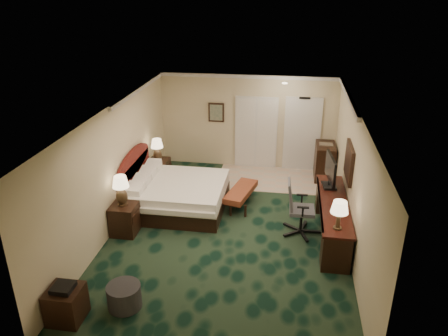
# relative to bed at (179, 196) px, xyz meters

# --- Properties ---
(floor) EXTENTS (5.00, 7.50, 0.00)m
(floor) POSITION_rel_bed_xyz_m (1.32, -0.87, -0.34)
(floor) COLOR black
(floor) RESTS_ON ground
(ceiling) EXTENTS (5.00, 7.50, 0.00)m
(ceiling) POSITION_rel_bed_xyz_m (1.32, -0.87, 2.36)
(ceiling) COLOR white
(ceiling) RESTS_ON wall_back
(wall_back) EXTENTS (5.00, 0.00, 2.70)m
(wall_back) POSITION_rel_bed_xyz_m (1.32, 2.88, 1.01)
(wall_back) COLOR beige
(wall_back) RESTS_ON ground
(wall_front) EXTENTS (5.00, 0.00, 2.70)m
(wall_front) POSITION_rel_bed_xyz_m (1.32, -4.62, 1.01)
(wall_front) COLOR beige
(wall_front) RESTS_ON ground
(wall_left) EXTENTS (0.00, 7.50, 2.70)m
(wall_left) POSITION_rel_bed_xyz_m (-1.18, -0.87, 1.01)
(wall_left) COLOR beige
(wall_left) RESTS_ON ground
(wall_right) EXTENTS (0.00, 7.50, 2.70)m
(wall_right) POSITION_rel_bed_xyz_m (3.82, -0.87, 1.01)
(wall_right) COLOR beige
(wall_right) RESTS_ON ground
(crown_molding) EXTENTS (5.00, 7.50, 0.10)m
(crown_molding) POSITION_rel_bed_xyz_m (1.32, -0.87, 2.31)
(crown_molding) COLOR silver
(crown_molding) RESTS_ON wall_back
(tile_patch) EXTENTS (3.20, 1.70, 0.01)m
(tile_patch) POSITION_rel_bed_xyz_m (2.22, 2.03, -0.34)
(tile_patch) COLOR beige
(tile_patch) RESTS_ON ground
(headboard) EXTENTS (0.12, 2.00, 1.40)m
(headboard) POSITION_rel_bed_xyz_m (-1.12, 0.13, 0.36)
(headboard) COLOR #510F0B
(headboard) RESTS_ON ground
(entry_door) EXTENTS (1.02, 0.06, 2.18)m
(entry_door) POSITION_rel_bed_xyz_m (2.87, 2.85, 0.71)
(entry_door) COLOR silver
(entry_door) RESTS_ON ground
(closet_doors) EXTENTS (1.20, 0.06, 2.10)m
(closet_doors) POSITION_rel_bed_xyz_m (1.57, 2.84, 0.71)
(closet_doors) COLOR beige
(closet_doors) RESTS_ON ground
(wall_art) EXTENTS (0.45, 0.06, 0.55)m
(wall_art) POSITION_rel_bed_xyz_m (0.42, 2.84, 1.26)
(wall_art) COLOR #446055
(wall_art) RESTS_ON wall_back
(wall_mirror) EXTENTS (0.05, 0.95, 0.75)m
(wall_mirror) POSITION_rel_bed_xyz_m (3.78, -0.27, 1.21)
(wall_mirror) COLOR white
(wall_mirror) RESTS_ON wall_right
(bed) EXTENTS (2.15, 1.99, 0.68)m
(bed) POSITION_rel_bed_xyz_m (0.00, 0.00, 0.00)
(bed) COLOR white
(bed) RESTS_ON ground
(nightstand_near) EXTENTS (0.53, 0.61, 0.67)m
(nightstand_near) POSITION_rel_bed_xyz_m (-0.89, -1.23, -0.01)
(nightstand_near) COLOR black
(nightstand_near) RESTS_ON ground
(nightstand_far) EXTENTS (0.51, 0.59, 0.64)m
(nightstand_far) POSITION_rel_bed_xyz_m (-0.90, 1.37, -0.02)
(nightstand_far) COLOR black
(nightstand_far) RESTS_ON ground
(lamp_near) EXTENTS (0.44, 0.44, 0.66)m
(lamp_near) POSITION_rel_bed_xyz_m (-0.92, -1.21, 0.66)
(lamp_near) COLOR #2F2014
(lamp_near) RESTS_ON nightstand_near
(lamp_far) EXTENTS (0.40, 0.40, 0.61)m
(lamp_far) POSITION_rel_bed_xyz_m (-0.90, 1.33, 0.61)
(lamp_far) COLOR #2F2014
(lamp_far) RESTS_ON nightstand_far
(bed_bench) EXTENTS (0.74, 1.36, 0.44)m
(bed_bench) POSITION_rel_bed_xyz_m (1.44, 0.38, -0.12)
(bed_bench) COLOR brown
(bed_bench) RESTS_ON ground
(ottoman) EXTENTS (0.70, 0.70, 0.41)m
(ottoman) POSITION_rel_bed_xyz_m (-0.07, -3.49, -0.14)
(ottoman) COLOR #2A2A2A
(ottoman) RESTS_ON ground
(side_table) EXTENTS (0.54, 0.54, 0.58)m
(side_table) POSITION_rel_bed_xyz_m (-0.88, -3.92, -0.05)
(side_table) COLOR black
(side_table) RESTS_ON ground
(desk) EXTENTS (0.60, 2.78, 0.80)m
(desk) POSITION_rel_bed_xyz_m (3.50, -0.70, 0.06)
(desk) COLOR black
(desk) RESTS_ON ground
(tv) EXTENTS (0.18, 0.93, 0.72)m
(tv) POSITION_rel_bed_xyz_m (3.46, 0.06, 0.82)
(tv) COLOR black
(tv) RESTS_ON desk
(desk_lamp) EXTENTS (0.36, 0.36, 0.57)m
(desk_lamp) POSITION_rel_bed_xyz_m (3.49, -1.75, 0.75)
(desk_lamp) COLOR #2F2014
(desk_lamp) RESTS_ON desk
(desk_chair) EXTENTS (0.72, 0.67, 1.21)m
(desk_chair) POSITION_rel_bed_xyz_m (2.87, -0.67, 0.26)
(desk_chair) COLOR #49494A
(desk_chair) RESTS_ON ground
(minibar) EXTENTS (0.51, 0.92, 0.97)m
(minibar) POSITION_rel_bed_xyz_m (3.52, 2.33, 0.15)
(minibar) COLOR black
(minibar) RESTS_ON ground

